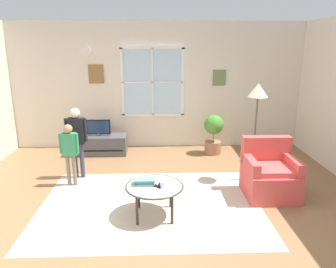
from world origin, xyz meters
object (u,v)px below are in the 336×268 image
Objects in this scene: coffee_table at (154,188)px; tv_stand at (100,145)px; remote_near_books at (153,184)px; person_green_shirt at (69,148)px; potted_plant_by_window at (213,132)px; person_black_shirt at (77,135)px; floor_lamp at (257,100)px; armchair at (270,175)px; book_stack at (145,182)px; cup at (163,184)px; television at (99,127)px; remote_near_cup at (160,185)px.

tv_stand is at bearing 114.32° from coffee_table.
remote_near_books reaches higher than tv_stand.
remote_near_books is 0.13× the size of person_green_shirt.
person_green_shirt reaches higher than potted_plant_by_window.
person_black_shirt is at bearing -154.94° from potted_plant_by_window.
person_green_shirt is (-0.05, -0.32, -0.12)m from person_black_shirt.
floor_lamp reaches higher than remote_near_books.
potted_plant_by_window is (1.25, 2.53, 0.02)m from remote_near_books.
armchair is 1.11× the size of coffee_table.
potted_plant_by_window is (-0.53, 1.98, 0.14)m from armchair.
cup is (0.25, -0.11, 0.00)m from book_stack.
person_black_shirt reaches higher than person_green_shirt.
television is 2.87m from coffee_table.
floor_lamp is at bearing -27.20° from television.
book_stack is at bearing 156.56° from cup.
remote_near_books is at bearing -146.23° from floor_lamp.
person_green_shirt is at bearing 143.26° from remote_near_books.
tv_stand is 3.41m from floor_lamp.
armchair reaches higher than remote_near_cup.
floor_lamp is at bearing 35.87° from remote_near_cup.
armchair is at bearing 18.80° from remote_near_cup.
person_green_shirt is (-1.48, 1.09, 0.17)m from cup.
television is 2.76m from book_stack.
television is 2.84m from remote_near_books.
cup is at bearing -142.28° from floor_lamp.
cup reaches higher than coffee_table.
book_stack reaches higher than coffee_table.
person_black_shirt is (-1.31, 1.33, 0.32)m from remote_near_books.
floor_lamp is at bearing 2.12° from person_green_shirt.
armchair reaches higher than remote_near_books.
potted_plant_by_window reaches higher than book_stack.
potted_plant_by_window is at bearing 64.22° from coffee_table.
remote_near_books is at bearing 149.20° from cup.
person_green_shirt reaches higher than remote_near_books.
book_stack is (-0.13, 0.05, 0.07)m from coffee_table.
potted_plant_by_window is at bearing 30.25° from person_green_shirt.
coffee_table is at bearing -36.97° from person_green_shirt.
potted_plant_by_window is at bearing 104.90° from armchair.
person_green_shirt is at bearing -177.88° from floor_lamp.
tv_stand is 2.85m from remote_near_books.
remote_near_cup is 0.13× the size of person_green_shirt.
book_stack is 1.99× the size of remote_near_books.
book_stack reaches higher than remote_near_books.
remote_near_books is at bearing -36.74° from person_green_shirt.
remote_near_books is (1.16, -2.59, -0.13)m from television.
remote_near_books is 0.08× the size of floor_lamp.
book_stack reaches higher than remote_near_cup.
potted_plant_by_window is at bearing 63.78° from remote_near_books.
floor_lamp is (1.60, 1.16, 0.93)m from remote_near_cup.
remote_near_cup is 0.11× the size of person_black_shirt.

